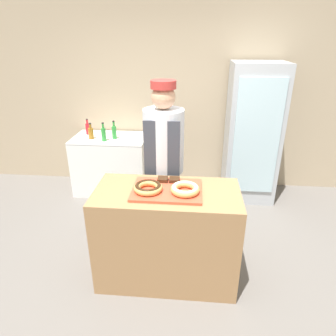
{
  "coord_description": "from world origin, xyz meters",
  "views": [
    {
      "loc": [
        0.22,
        -2.32,
        2.19
      ],
      "look_at": [
        0.0,
        0.1,
        1.12
      ],
      "focal_mm": 32.0,
      "sensor_mm": 36.0,
      "label": 1
    }
  ],
  "objects_px": {
    "brownie_back_left": "(163,179)",
    "bottle_green_b": "(114,132)",
    "bottle_red": "(88,128)",
    "donut_chocolate_glaze": "(148,187)",
    "serving_tray": "(167,190)",
    "baker_person": "(164,164)",
    "donut_light_glaze": "(185,189)",
    "bottle_green": "(104,134)",
    "beverage_fridge": "(252,134)",
    "chest_freezer": "(112,164)",
    "brownie_back_right": "(174,180)",
    "bottle_amber": "(91,133)"
  },
  "relations": [
    {
      "from": "brownie_back_left",
      "to": "bottle_green_b",
      "type": "distance_m",
      "value": 1.76
    },
    {
      "from": "bottle_red",
      "to": "donut_chocolate_glaze",
      "type": "bearing_deg",
      "value": -57.92
    },
    {
      "from": "serving_tray",
      "to": "baker_person",
      "type": "distance_m",
      "value": 0.59
    },
    {
      "from": "bottle_green_b",
      "to": "donut_light_glaze",
      "type": "bearing_deg",
      "value": -58.35
    },
    {
      "from": "baker_person",
      "to": "bottle_green",
      "type": "xyz_separation_m",
      "value": [
        -0.94,
        0.99,
        -0.01
      ]
    },
    {
      "from": "bottle_red",
      "to": "brownie_back_left",
      "type": "bearing_deg",
      "value": -52.64
    },
    {
      "from": "brownie_back_left",
      "to": "bottle_red",
      "type": "relative_size",
      "value": 0.41
    },
    {
      "from": "baker_person",
      "to": "beverage_fridge",
      "type": "distance_m",
      "value": 1.6
    },
    {
      "from": "donut_light_glaze",
      "to": "chest_freezer",
      "type": "xyz_separation_m",
      "value": [
        -1.16,
        1.79,
        -0.57
      ]
    },
    {
      "from": "chest_freezer",
      "to": "bottle_green",
      "type": "height_order",
      "value": "bottle_green"
    },
    {
      "from": "brownie_back_right",
      "to": "chest_freezer",
      "type": "distance_m",
      "value": 1.99
    },
    {
      "from": "chest_freezer",
      "to": "bottle_amber",
      "type": "distance_m",
      "value": 0.57
    },
    {
      "from": "brownie_back_left",
      "to": "bottle_amber",
      "type": "xyz_separation_m",
      "value": [
        -1.19,
        1.5,
        -0.05
      ]
    },
    {
      "from": "bottle_green_b",
      "to": "baker_person",
      "type": "bearing_deg",
      "value": -53.33
    },
    {
      "from": "chest_freezer",
      "to": "bottle_amber",
      "type": "relative_size",
      "value": 4.65
    },
    {
      "from": "donut_light_glaze",
      "to": "brownie_back_right",
      "type": "distance_m",
      "value": 0.23
    },
    {
      "from": "beverage_fridge",
      "to": "bottle_green",
      "type": "xyz_separation_m",
      "value": [
        -2.05,
        -0.16,
        -0.0
      ]
    },
    {
      "from": "baker_person",
      "to": "bottle_green_b",
      "type": "distance_m",
      "value": 1.38
    },
    {
      "from": "donut_light_glaze",
      "to": "bottle_green_b",
      "type": "distance_m",
      "value": 2.04
    },
    {
      "from": "brownie_back_right",
      "to": "baker_person",
      "type": "distance_m",
      "value": 0.45
    },
    {
      "from": "bottle_green",
      "to": "bottle_amber",
      "type": "xyz_separation_m",
      "value": [
        -0.21,
        0.08,
        -0.01
      ]
    },
    {
      "from": "brownie_back_right",
      "to": "bottle_green_b",
      "type": "xyz_separation_m",
      "value": [
        -0.96,
        1.53,
        -0.03
      ]
    },
    {
      "from": "serving_tray",
      "to": "bottle_amber",
      "type": "xyz_separation_m",
      "value": [
        -1.24,
        1.65,
        -0.02
      ]
    },
    {
      "from": "bottle_green",
      "to": "serving_tray",
      "type": "bearing_deg",
      "value": -56.75
    },
    {
      "from": "donut_chocolate_glaze",
      "to": "bottle_red",
      "type": "relative_size",
      "value": 1.09
    },
    {
      "from": "chest_freezer",
      "to": "bottle_red",
      "type": "bearing_deg",
      "value": 161.61
    },
    {
      "from": "bottle_green",
      "to": "bottle_green_b",
      "type": "distance_m",
      "value": 0.17
    },
    {
      "from": "brownie_back_right",
      "to": "bottle_green_b",
      "type": "relative_size",
      "value": 0.37
    },
    {
      "from": "brownie_back_left",
      "to": "baker_person",
      "type": "height_order",
      "value": "baker_person"
    },
    {
      "from": "beverage_fridge",
      "to": "bottle_green",
      "type": "bearing_deg",
      "value": -175.48
    },
    {
      "from": "serving_tray",
      "to": "bottle_amber",
      "type": "height_order",
      "value": "bottle_amber"
    },
    {
      "from": "donut_light_glaze",
      "to": "bottle_green",
      "type": "height_order",
      "value": "bottle_green"
    },
    {
      "from": "donut_chocolate_glaze",
      "to": "chest_freezer",
      "type": "xyz_separation_m",
      "value": [
        -0.84,
        1.79,
        -0.57
      ]
    },
    {
      "from": "brownie_back_left",
      "to": "brownie_back_right",
      "type": "height_order",
      "value": "same"
    },
    {
      "from": "baker_person",
      "to": "donut_chocolate_glaze",
      "type": "bearing_deg",
      "value": -96.4
    },
    {
      "from": "chest_freezer",
      "to": "bottle_green_b",
      "type": "height_order",
      "value": "bottle_green_b"
    },
    {
      "from": "donut_chocolate_glaze",
      "to": "bottle_green_b",
      "type": "relative_size",
      "value": 0.96
    },
    {
      "from": "bottle_amber",
      "to": "chest_freezer",
      "type": "bearing_deg",
      "value": 20.47
    },
    {
      "from": "serving_tray",
      "to": "baker_person",
      "type": "relative_size",
      "value": 0.34
    },
    {
      "from": "brownie_back_right",
      "to": "baker_person",
      "type": "relative_size",
      "value": 0.05
    },
    {
      "from": "brownie_back_right",
      "to": "beverage_fridge",
      "type": "distance_m",
      "value": 1.85
    },
    {
      "from": "serving_tray",
      "to": "donut_light_glaze",
      "type": "relative_size",
      "value": 2.43
    },
    {
      "from": "serving_tray",
      "to": "brownie_back_left",
      "type": "xyz_separation_m",
      "value": [
        -0.05,
        0.15,
        0.03
      ]
    },
    {
      "from": "brownie_back_left",
      "to": "beverage_fridge",
      "type": "height_order",
      "value": "beverage_fridge"
    },
    {
      "from": "baker_person",
      "to": "bottle_red",
      "type": "distance_m",
      "value": 1.8
    },
    {
      "from": "brownie_back_right",
      "to": "bottle_red",
      "type": "bearing_deg",
      "value": 129.58
    },
    {
      "from": "bottle_green_b",
      "to": "beverage_fridge",
      "type": "bearing_deg",
      "value": 1.47
    },
    {
      "from": "brownie_back_right",
      "to": "brownie_back_left",
      "type": "bearing_deg",
      "value": 180.0
    },
    {
      "from": "brownie_back_right",
      "to": "bottle_amber",
      "type": "relative_size",
      "value": 0.42
    },
    {
      "from": "brownie_back_right",
      "to": "chest_freezer",
      "type": "height_order",
      "value": "brownie_back_right"
    }
  ]
}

